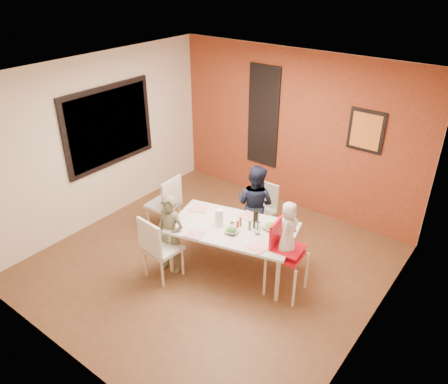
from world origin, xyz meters
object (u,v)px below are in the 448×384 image
Objects in this scene: chair_far at (263,206)px; paper_towel_roll at (219,217)px; high_chair at (284,251)px; wine_bottle at (256,219)px; dining_table at (233,231)px; child_far at (255,204)px; chair_near at (158,246)px; child_near at (170,235)px; chair_left at (167,202)px; toddler at (288,229)px.

paper_towel_roll is (-0.01, -1.11, 0.34)m from chair_far.
high_chair is 0.60m from wine_bottle.
dining_table is 0.81m from child_far.
dining_table is at bearing 23.06° from paper_towel_roll.
high_chair reaches higher than chair_near.
paper_towel_roll reaches higher than dining_table.
dining_table is 1.03m from chair_near.
child_near reaches higher than chair_near.
chair_near is 0.91m from paper_towel_roll.
chair_near is 1.20m from chair_left.
chair_far is at bearing -100.48° from chair_near.
high_chair is at bearing 139.25° from child_far.
chair_near reaches higher than paper_towel_roll.
dining_table is 7.60× the size of paper_towel_roll.
high_chair is (0.95, -1.01, 0.15)m from chair_far.
chair_far is at bearing 99.07° from dining_table.
dining_table is 1.06m from chair_far.
toddler is at bearing 83.17° from chair_left.
chair_far is 3.16× the size of wine_bottle.
child_near is at bearing -137.60° from paper_towel_roll.
chair_far is 1.16m from paper_towel_roll.
dining_table is 1.95× the size of chair_near.
high_chair is 0.83× the size of child_far.
dining_table is 0.89m from toddler.
dining_table is at bearing -125.88° from chair_near.
wine_bottle is (0.92, 0.70, 0.25)m from child_near.
dining_table is 1.43m from chair_left.
wine_bottle is (-0.57, 0.14, -0.15)m from toddler.
chair_near is (-0.68, -0.77, -0.11)m from dining_table.
chair_left is 0.81× the size of child_near.
dining_table is at bearing 99.72° from child_far.
chair_left is at bearing 128.76° from child_near.
toddler reaches higher than child_near.
chair_near is 1.68m from high_chair.
chair_far reaches higher than dining_table.
chair_near is 0.75× the size of child_far.
dining_table is 1.60× the size of child_near.
high_chair is at bearing -15.34° from wine_bottle.
high_chair is 0.90× the size of child_near.
high_chair reaches higher than chair_far.
dining_table is 1.97× the size of chair_left.
chair_far is 1.39m from high_chair.
toddler is (2.23, -0.14, 0.46)m from chair_left.
chair_far is at bearing 121.25° from chair_left.
chair_left is at bearing 24.48° from child_far.
chair_left is 0.90× the size of high_chair.
child_far is at bearing 41.83° from toddler.
chair_left is at bearing 173.04° from dining_table.
toddler is at bearing 6.03° from paper_towel_roll.
dining_table is at bearing 85.86° from high_chair.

